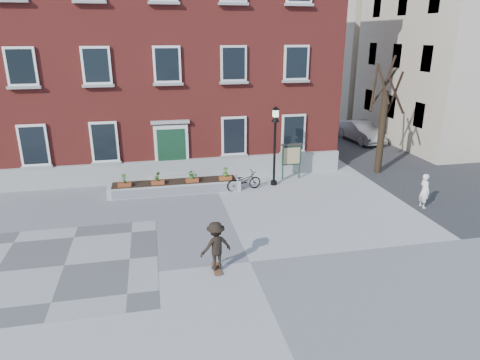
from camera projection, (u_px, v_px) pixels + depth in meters
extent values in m
plane|color=#A2A2A5|center=(250.00, 262.00, 14.19)|extent=(100.00, 100.00, 0.00)
cube|color=#545456|center=(64.00, 266.00, 13.96)|extent=(6.00, 6.00, 0.01)
imported|color=black|center=(244.00, 181.00, 20.58)|extent=(1.85, 0.95, 0.92)
imported|color=#B6B9BB|center=(360.00, 131.00, 29.80)|extent=(1.95, 4.42, 1.41)
imported|color=white|center=(425.00, 191.00, 18.42)|extent=(0.37, 0.56, 1.52)
cube|color=maroon|center=(163.00, 55.00, 24.82)|extent=(18.00, 10.00, 12.00)
cube|color=#A2A19D|center=(173.00, 170.00, 21.85)|extent=(18.00, 0.24, 1.10)
cube|color=#AAAAA4|center=(173.00, 180.00, 21.88)|extent=(2.60, 0.80, 0.20)
cube|color=#9B9A96|center=(173.00, 175.00, 21.95)|extent=(2.20, 0.50, 0.20)
cube|color=silver|center=(172.00, 149.00, 21.53)|extent=(1.70, 0.12, 2.50)
cube|color=#153A22|center=(172.00, 152.00, 21.52)|extent=(1.40, 0.06, 2.30)
cube|color=#A7A6A1|center=(170.00, 122.00, 21.04)|extent=(1.90, 0.25, 0.15)
cube|color=white|center=(34.00, 145.00, 20.10)|extent=(1.30, 0.10, 2.00)
cube|color=black|center=(34.00, 146.00, 20.05)|extent=(1.08, 0.04, 1.78)
cube|color=#9B9B96|center=(37.00, 167.00, 20.39)|extent=(1.44, 0.20, 0.12)
cube|color=white|center=(21.00, 66.00, 18.93)|extent=(1.30, 0.10, 1.70)
cube|color=black|center=(21.00, 67.00, 18.88)|extent=(1.08, 0.04, 1.48)
cube|color=#969792|center=(24.00, 87.00, 19.17)|extent=(1.44, 0.20, 0.12)
cube|color=gray|center=(10.00, 1.00, 18.00)|extent=(1.44, 0.20, 0.12)
cube|color=white|center=(104.00, 142.00, 20.72)|extent=(1.30, 0.10, 2.00)
cube|color=black|center=(104.00, 142.00, 20.67)|extent=(1.08, 0.04, 1.78)
cube|color=#999994|center=(107.00, 163.00, 21.00)|extent=(1.44, 0.20, 0.12)
cube|color=white|center=(96.00, 65.00, 19.54)|extent=(1.30, 0.10, 1.70)
cube|color=black|center=(96.00, 65.00, 19.50)|extent=(1.08, 0.04, 1.48)
cube|color=#9B9B96|center=(98.00, 86.00, 19.78)|extent=(1.44, 0.20, 0.12)
cube|color=#9A9A95|center=(89.00, 2.00, 18.61)|extent=(1.44, 0.20, 0.12)
cube|color=white|center=(167.00, 64.00, 20.16)|extent=(1.30, 0.10, 1.70)
cube|color=black|center=(167.00, 65.00, 20.11)|extent=(1.08, 0.04, 1.48)
cube|color=#999994|center=(168.00, 84.00, 20.40)|extent=(1.44, 0.20, 0.12)
cube|color=#979793|center=(164.00, 3.00, 19.23)|extent=(1.44, 0.20, 0.12)
cube|color=white|center=(234.00, 136.00, 21.95)|extent=(1.30, 0.10, 2.00)
cube|color=black|center=(234.00, 136.00, 21.90)|extent=(1.08, 0.04, 1.78)
cube|color=gray|center=(234.00, 156.00, 22.24)|extent=(1.44, 0.20, 0.12)
cube|color=silver|center=(234.00, 64.00, 20.78)|extent=(1.30, 0.10, 1.70)
cube|color=black|center=(234.00, 64.00, 20.73)|extent=(1.08, 0.04, 1.48)
cube|color=#989793|center=(234.00, 83.00, 21.02)|extent=(1.44, 0.20, 0.12)
cube|color=gray|center=(234.00, 4.00, 19.85)|extent=(1.44, 0.20, 0.12)
cube|color=silver|center=(293.00, 133.00, 22.56)|extent=(1.30, 0.10, 2.00)
cube|color=black|center=(294.00, 133.00, 22.52)|extent=(1.08, 0.04, 1.78)
cube|color=#ABAAA5|center=(293.00, 153.00, 22.85)|extent=(1.44, 0.20, 0.12)
cube|color=white|center=(296.00, 63.00, 21.39)|extent=(1.30, 0.10, 1.70)
cube|color=black|center=(297.00, 63.00, 21.35)|extent=(1.08, 0.04, 1.48)
cube|color=gray|center=(296.00, 81.00, 21.63)|extent=(1.44, 0.20, 0.12)
cube|color=#A7A6A2|center=(299.00, 5.00, 20.46)|extent=(1.44, 0.20, 0.12)
cube|color=silver|center=(175.00, 187.00, 20.39)|extent=(6.20, 1.10, 0.50)
cube|color=#B6B6B6|center=(176.00, 191.00, 19.87)|extent=(5.80, 0.02, 0.40)
cube|color=black|center=(175.00, 182.00, 20.31)|extent=(5.80, 0.90, 0.06)
cube|color=brown|center=(125.00, 185.00, 19.60)|extent=(0.60, 0.25, 0.20)
imported|color=#2C5C1B|center=(124.00, 178.00, 19.50)|extent=(0.24, 0.24, 0.45)
cube|color=brown|center=(158.00, 183.00, 19.89)|extent=(0.60, 0.25, 0.20)
imported|color=#2E5F1C|center=(157.00, 176.00, 19.79)|extent=(0.25, 0.25, 0.45)
cube|color=#953E20|center=(192.00, 181.00, 20.20)|extent=(0.60, 0.25, 0.20)
imported|color=#326E21|center=(192.00, 174.00, 20.10)|extent=(0.40, 0.40, 0.45)
cube|color=#974920|center=(225.00, 178.00, 20.51)|extent=(0.60, 0.25, 0.20)
imported|color=#3A6E21|center=(225.00, 172.00, 20.40)|extent=(0.25, 0.25, 0.45)
cylinder|color=#2F2215|center=(382.00, 133.00, 22.62)|extent=(0.36, 0.36, 4.40)
cylinder|color=black|center=(395.00, 93.00, 22.04)|extent=(0.12, 1.12, 2.23)
cylinder|color=#302215|center=(384.00, 87.00, 22.37)|extent=(1.18, 0.49, 1.97)
cylinder|color=black|center=(374.00, 87.00, 22.09)|extent=(0.88, 1.14, 2.35)
cylinder|color=black|center=(384.00, 85.00, 21.53)|extent=(0.60, 0.77, 1.90)
cylinder|color=#311E16|center=(396.00, 95.00, 21.41)|extent=(1.39, 0.55, 1.95)
cylinder|color=#2F2015|center=(390.00, 71.00, 21.74)|extent=(0.43, 0.48, 1.58)
cube|color=#38383A|center=(348.00, 131.00, 33.17)|extent=(8.00, 36.00, 0.01)
cube|color=beige|center=(467.00, 36.00, 28.34)|extent=(10.00, 11.00, 14.00)
cube|color=beige|center=(376.00, 41.00, 39.62)|extent=(10.00, 11.00, 13.00)
cube|color=black|center=(419.00, 115.00, 25.89)|extent=(0.08, 1.00, 1.50)
cube|color=black|center=(391.00, 107.00, 28.85)|extent=(0.08, 1.00, 1.50)
cube|color=black|center=(369.00, 100.00, 31.82)|extent=(0.08, 1.00, 1.50)
cube|color=black|center=(427.00, 59.00, 24.82)|extent=(0.08, 1.00, 1.50)
cube|color=black|center=(397.00, 56.00, 27.78)|extent=(0.08, 1.00, 1.50)
cube|color=black|center=(373.00, 54.00, 30.74)|extent=(0.08, 1.00, 1.50)
cube|color=black|center=(403.00, 3.00, 26.74)|extent=(0.08, 1.00, 1.50)
cube|color=black|center=(378.00, 6.00, 29.70)|extent=(0.08, 1.00, 1.50)
cylinder|color=black|center=(274.00, 183.00, 21.41)|extent=(0.32, 0.32, 0.20)
cylinder|color=black|center=(275.00, 154.00, 20.93)|extent=(0.12, 0.12, 3.20)
cone|color=black|center=(275.00, 118.00, 20.36)|extent=(0.40, 0.40, 0.30)
cube|color=beige|center=(276.00, 113.00, 20.27)|extent=(0.24, 0.24, 0.34)
cone|color=black|center=(276.00, 108.00, 20.19)|extent=(0.40, 0.40, 0.16)
cylinder|color=#1A3427|center=(283.00, 162.00, 21.97)|extent=(0.08, 0.08, 1.80)
cylinder|color=#1A3422|center=(300.00, 161.00, 22.15)|extent=(0.08, 0.08, 1.80)
cube|color=black|center=(292.00, 155.00, 21.95)|extent=(1.00, 0.10, 1.00)
cube|color=#D1C487|center=(292.00, 156.00, 21.89)|extent=(0.85, 0.02, 0.85)
cube|color=#332F2C|center=(292.00, 145.00, 21.76)|extent=(1.10, 0.16, 0.10)
cube|color=brown|center=(216.00, 269.00, 13.68)|extent=(0.22, 0.78, 0.03)
cylinder|color=black|center=(215.00, 274.00, 13.41)|extent=(0.03, 0.05, 0.05)
cylinder|color=black|center=(221.00, 274.00, 13.45)|extent=(0.03, 0.05, 0.05)
cylinder|color=black|center=(212.00, 265.00, 13.93)|extent=(0.03, 0.05, 0.05)
cylinder|color=black|center=(218.00, 265.00, 13.97)|extent=(0.03, 0.05, 0.05)
imported|color=black|center=(216.00, 246.00, 13.41)|extent=(1.16, 0.87, 1.60)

